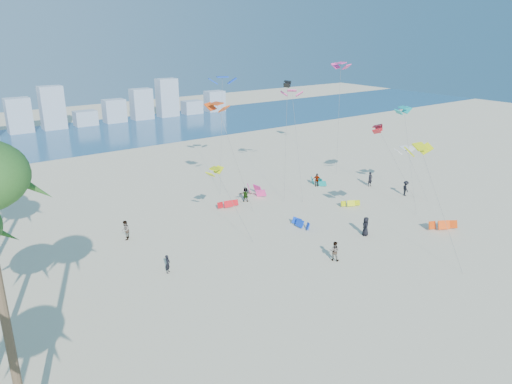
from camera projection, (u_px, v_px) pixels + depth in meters
ground at (359, 325)px, 32.53m from camera, size 220.00×220.00×0.00m
ocean at (62, 138)px, 87.71m from camera, size 220.00×220.00×0.00m
kitesurfer_near at (168, 264)px, 39.34m from camera, size 0.67×0.66×1.55m
kitesurfer_mid at (334, 251)px, 41.38m from camera, size 1.04×1.08×1.75m
kitesurfers_far at (304, 200)px, 53.59m from camera, size 32.97×15.89×1.88m
grounded_kites at (313, 203)px, 54.08m from camera, size 16.84×22.79×1.05m
flying_kites at (316, 104)px, 54.52m from camera, size 29.15×32.62×15.10m
distant_skyline at (39, 115)px, 93.72m from camera, size 85.00×3.00×8.40m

